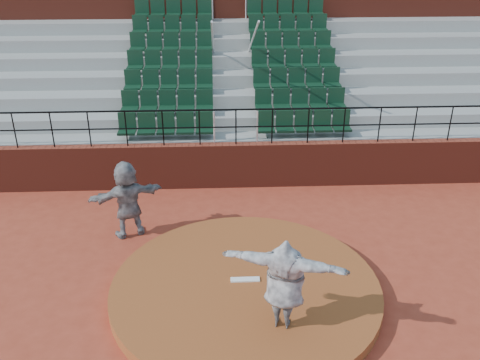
% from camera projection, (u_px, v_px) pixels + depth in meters
% --- Properties ---
extents(ground, '(90.00, 90.00, 0.00)m').
position_uv_depth(ground, '(245.00, 294.00, 10.99)').
color(ground, '#9E3823').
rests_on(ground, ground).
extents(pitchers_mound, '(5.50, 5.50, 0.25)m').
position_uv_depth(pitchers_mound, '(245.00, 290.00, 10.94)').
color(pitchers_mound, brown).
rests_on(pitchers_mound, ground).
extents(pitching_rubber, '(0.60, 0.15, 0.03)m').
position_uv_depth(pitching_rubber, '(245.00, 279.00, 11.01)').
color(pitching_rubber, white).
rests_on(pitching_rubber, pitchers_mound).
extents(boundary_wall, '(24.00, 0.30, 1.30)m').
position_uv_depth(boundary_wall, '(236.00, 165.00, 15.19)').
color(boundary_wall, maroon).
rests_on(boundary_wall, ground).
extents(wall_railing, '(24.04, 0.05, 1.03)m').
position_uv_depth(wall_railing, '(236.00, 119.00, 14.58)').
color(wall_railing, black).
rests_on(wall_railing, boundary_wall).
extents(seating_deck, '(24.00, 5.97, 4.63)m').
position_uv_depth(seating_deck, '(232.00, 99.00, 18.12)').
color(seating_deck, gray).
rests_on(seating_deck, ground).
extents(press_box_facade, '(24.00, 3.00, 7.10)m').
position_uv_depth(press_box_facade, '(228.00, 16.00, 20.72)').
color(press_box_facade, maroon).
rests_on(press_box_facade, ground).
extents(pitcher, '(2.31, 1.29, 1.82)m').
position_uv_depth(pitcher, '(284.00, 283.00, 9.44)').
color(pitcher, black).
rests_on(pitcher, pitchers_mound).
extents(fielder, '(1.87, 1.19, 1.93)m').
position_uv_depth(fielder, '(127.00, 199.00, 12.67)').
color(fielder, black).
rests_on(fielder, ground).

